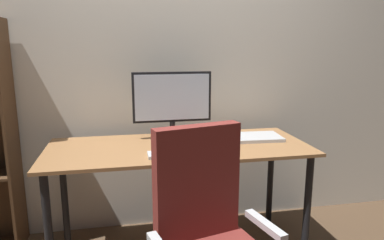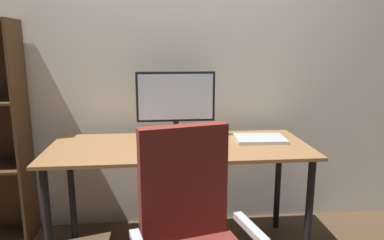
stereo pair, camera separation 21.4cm
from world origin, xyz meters
The scene contains 7 objects.
back_wall centered at (0.00, 0.50, 1.30)m, with size 6.40×0.10×2.60m, color silver.
desk centered at (0.00, 0.00, 0.65)m, with size 1.60×0.67×0.74m.
monitor centered at (-0.01, 0.19, 0.99)m, with size 0.52×0.20×0.44m.
keyboard centered at (-0.06, -0.19, 0.75)m, with size 0.29×0.11×0.02m, color #B7BABC.
mouse centered at (0.19, -0.21, 0.76)m, with size 0.06×0.10×0.03m, color black.
coffee_mug centered at (0.06, 0.01, 0.79)m, with size 0.10×0.08×0.10m.
laptop centered at (0.53, 0.06, 0.75)m, with size 0.32×0.23×0.02m, color #B7BABC.
Camera 1 is at (-0.34, -2.10, 1.35)m, focal length 33.34 mm.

